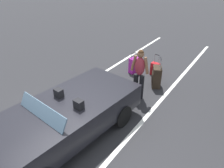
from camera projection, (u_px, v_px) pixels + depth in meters
ground_plane at (66, 136)px, 5.40m from camera, size 80.00×80.00×0.00m
lot_line_near at (33, 117)px, 6.07m from camera, size 18.00×0.12×0.01m
lot_line_mid at (109, 160)px, 4.73m from camera, size 18.00×0.12×0.01m
convertible_car at (57, 122)px, 4.97m from camera, size 4.29×2.15×1.24m
suitcase_large_black at (156, 77)px, 7.40m from camera, size 0.56×0.47×1.08m
suitcase_medium_bright at (134, 65)px, 8.37m from camera, size 0.45×0.34×0.82m
suitcase_small_carryon at (155, 69)px, 8.21m from camera, size 0.25×0.36×0.84m
traveler_person at (139, 72)px, 6.49m from camera, size 0.25×0.61×1.65m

